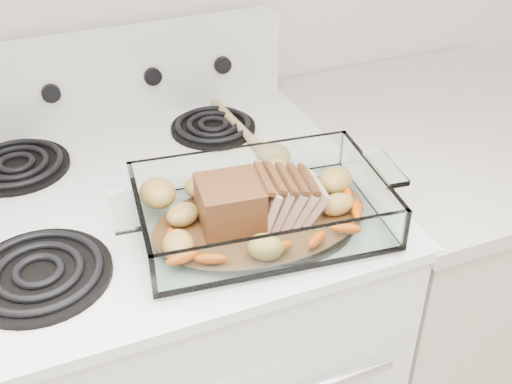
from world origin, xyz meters
name	(u,v)px	position (x,y,z in m)	size (l,w,h in m)	color
electric_range	(162,366)	(0.00, 1.66, 0.48)	(0.78, 0.70, 1.12)	white
counter_right	(423,289)	(0.67, 1.66, 0.47)	(0.58, 0.68, 0.93)	beige
baking_dish	(261,213)	(0.15, 1.48, 0.96)	(0.38, 0.25, 0.07)	white
pork_roast	(250,203)	(0.13, 1.48, 0.99)	(0.20, 0.09, 0.08)	brown
roast_vegetables	(251,200)	(0.15, 1.51, 0.97)	(0.32, 0.17, 0.04)	#CB3900
wooden_spoon	(257,140)	(0.25, 1.73, 0.95)	(0.07, 0.28, 0.02)	tan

